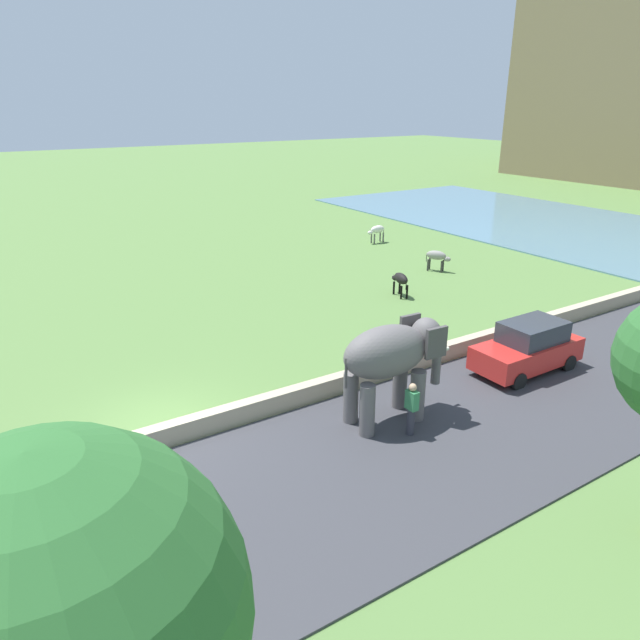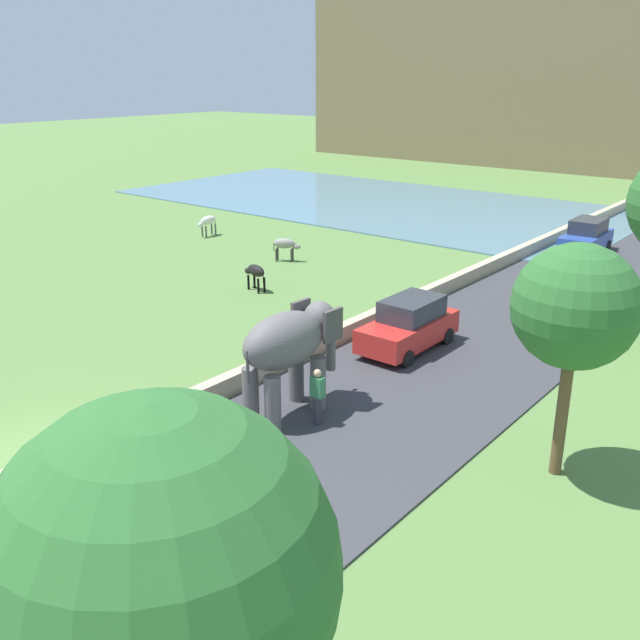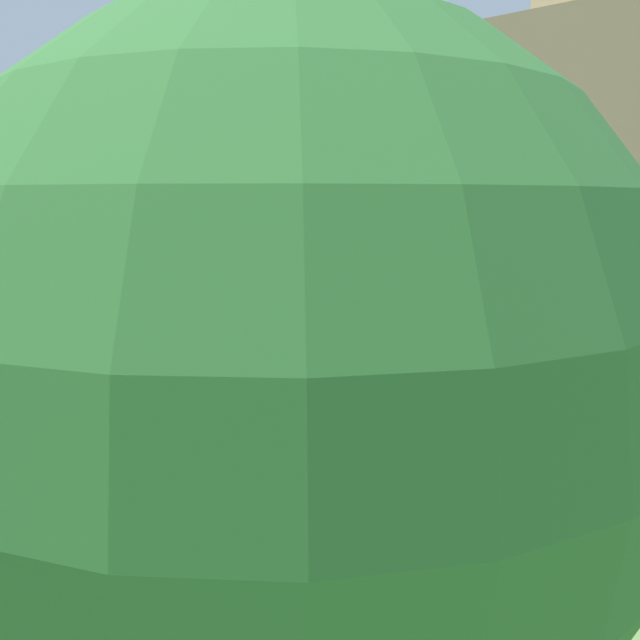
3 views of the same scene
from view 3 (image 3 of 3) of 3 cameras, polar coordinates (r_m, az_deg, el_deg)
The scene contains 11 objects.
ground_plane at distance 14.86m, azimuth -21.25°, elevation -10.81°, with size 220.00×220.00×0.00m, color #567A3D.
road_surface at distance 27.70m, azimuth 24.94°, elevation -1.35°, with size 7.00×120.00×0.06m, color #38383D.
barrier_wall at distance 27.12m, azimuth 16.06°, elevation -0.42°, with size 0.40×110.00×0.61m, color tan.
lake at distance 48.86m, azimuth 8.31°, elevation 4.21°, with size 36.00×18.00×0.08m, color slate.
elephant at distance 15.36m, azimuth 4.28°, elevation -1.51°, with size 1.54×3.50×2.99m.
person_beside_elephant at distance 15.01m, azimuth 7.12°, elevation -6.43°, with size 0.36×0.22×1.63m.
car_red at distance 20.67m, azimuth 14.43°, elevation -1.95°, with size 1.80×4.00×1.80m.
cow_grey at distance 31.89m, azimuth 1.71°, elevation 2.51°, with size 1.37×0.98×1.15m.
cow_white at distance 37.86m, azimuth -5.31°, elevation 3.72°, with size 0.50×1.40×1.15m.
cow_black at distance 27.00m, azimuth -0.69°, elevation 1.09°, with size 1.42×0.67×1.15m.
tree_far at distance 3.30m, azimuth -2.48°, elevation -5.11°, with size 3.64×3.64×6.14m.
Camera 3 is at (12.48, -6.17, 5.19)m, focal length 36.40 mm.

